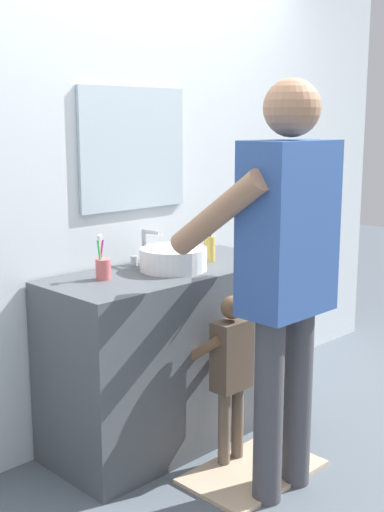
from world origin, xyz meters
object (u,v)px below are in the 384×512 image
Objects in this scene: toothbrush_cup at (103,268)px; soap_bottle at (210,248)px; child_toddler at (230,365)px; adult_parent at (284,254)px.

toothbrush_cup is 0.65m from soap_bottle.
soap_bottle reaches higher than child_toddler.
child_toddler is 0.47× the size of adult_parent.
soap_bottle is 0.09× the size of adult_parent.
child_toddler is (-0.28, -0.41, -0.46)m from soap_bottle.
adult_parent is (-0.02, -0.31, 0.57)m from child_toddler.
soap_bottle is at bearing 66.95° from adult_parent.
child_toddler is at bearing -124.85° from soap_bottle.
soap_bottle is (0.65, -0.06, 0.01)m from toothbrush_cup.
soap_bottle is 0.20× the size of child_toddler.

